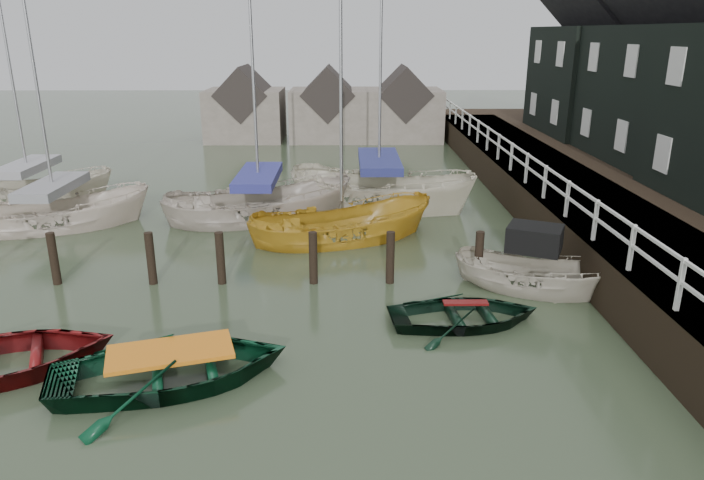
{
  "coord_description": "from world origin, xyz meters",
  "views": [
    {
      "loc": [
        2.07,
        -12.26,
        6.27
      ],
      "look_at": [
        2.2,
        2.36,
        1.4
      ],
      "focal_mm": 32.0,
      "sensor_mm": 36.0,
      "label": 1
    }
  ],
  "objects_px": {
    "rowboat_dkgreen": "(464,323)",
    "sailboat_b": "(260,218)",
    "rowboat_green": "(173,382)",
    "sailboat_d": "(379,204)",
    "sailboat_e": "(32,201)",
    "sailboat_a": "(58,225)",
    "motorboat": "(532,286)",
    "sailboat_c": "(342,239)"
  },
  "relations": [
    {
      "from": "rowboat_dkgreen",
      "to": "sailboat_b",
      "type": "distance_m",
      "value": 10.09
    },
    {
      "from": "rowboat_green",
      "to": "sailboat_d",
      "type": "xyz_separation_m",
      "value": [
        4.49,
        12.63,
        0.06
      ]
    },
    {
      "from": "rowboat_dkgreen",
      "to": "sailboat_e",
      "type": "xyz_separation_m",
      "value": [
        -14.77,
        10.62,
        0.06
      ]
    },
    {
      "from": "sailboat_a",
      "to": "sailboat_e",
      "type": "relative_size",
      "value": 1.02
    },
    {
      "from": "rowboat_green",
      "to": "sailboat_b",
      "type": "height_order",
      "value": "sailboat_b"
    },
    {
      "from": "rowboat_dkgreen",
      "to": "sailboat_e",
      "type": "bearing_deg",
      "value": 47.91
    },
    {
      "from": "motorboat",
      "to": "sailboat_d",
      "type": "xyz_separation_m",
      "value": [
        -3.51,
        8.25,
        -0.05
      ]
    },
    {
      "from": "sailboat_b",
      "to": "sailboat_c",
      "type": "relative_size",
      "value": 1.08
    },
    {
      "from": "rowboat_dkgreen",
      "to": "motorboat",
      "type": "distance_m",
      "value": 2.81
    },
    {
      "from": "sailboat_c",
      "to": "sailboat_d",
      "type": "xyz_separation_m",
      "value": [
        1.37,
        4.09,
        0.05
      ]
    },
    {
      "from": "rowboat_green",
      "to": "sailboat_c",
      "type": "height_order",
      "value": "sailboat_c"
    },
    {
      "from": "sailboat_a",
      "to": "sailboat_c",
      "type": "relative_size",
      "value": 0.99
    },
    {
      "from": "rowboat_dkgreen",
      "to": "sailboat_d",
      "type": "relative_size",
      "value": 0.28
    },
    {
      "from": "motorboat",
      "to": "sailboat_b",
      "type": "xyz_separation_m",
      "value": [
        -7.77,
        6.43,
        -0.04
      ]
    },
    {
      "from": "rowboat_dkgreen",
      "to": "sailboat_a",
      "type": "xyz_separation_m",
      "value": [
        -12.38,
        7.45,
        0.06
      ]
    },
    {
      "from": "rowboat_green",
      "to": "sailboat_d",
      "type": "bearing_deg",
      "value": -36.43
    },
    {
      "from": "rowboat_green",
      "to": "sailboat_b",
      "type": "distance_m",
      "value": 10.8
    },
    {
      "from": "rowboat_dkgreen",
      "to": "sailboat_a",
      "type": "bearing_deg",
      "value": 52.62
    },
    {
      "from": "rowboat_dkgreen",
      "to": "sailboat_e",
      "type": "distance_m",
      "value": 18.19
    },
    {
      "from": "rowboat_green",
      "to": "sailboat_b",
      "type": "xyz_separation_m",
      "value": [
        0.23,
        10.8,
        0.06
      ]
    },
    {
      "from": "sailboat_b",
      "to": "sailboat_e",
      "type": "relative_size",
      "value": 1.11
    },
    {
      "from": "rowboat_dkgreen",
      "to": "sailboat_b",
      "type": "relative_size",
      "value": 0.3
    },
    {
      "from": "sailboat_a",
      "to": "sailboat_e",
      "type": "height_order",
      "value": "sailboat_a"
    },
    {
      "from": "rowboat_dkgreen",
      "to": "sailboat_b",
      "type": "bearing_deg",
      "value": 28.05
    },
    {
      "from": "motorboat",
      "to": "sailboat_d",
      "type": "bearing_deg",
      "value": 47.76
    },
    {
      "from": "sailboat_d",
      "to": "sailboat_c",
      "type": "bearing_deg",
      "value": -173.78
    },
    {
      "from": "rowboat_green",
      "to": "sailboat_d",
      "type": "height_order",
      "value": "sailboat_d"
    },
    {
      "from": "sailboat_c",
      "to": "sailboat_a",
      "type": "bearing_deg",
      "value": 64.04
    },
    {
      "from": "sailboat_b",
      "to": "sailboat_c",
      "type": "bearing_deg",
      "value": -145.15
    },
    {
      "from": "sailboat_a",
      "to": "sailboat_b",
      "type": "bearing_deg",
      "value": -103.25
    },
    {
      "from": "rowboat_green",
      "to": "sailboat_a",
      "type": "relative_size",
      "value": 0.42
    },
    {
      "from": "sailboat_b",
      "to": "sailboat_d",
      "type": "xyz_separation_m",
      "value": [
        4.26,
        1.83,
        -0.0
      ]
    },
    {
      "from": "rowboat_green",
      "to": "motorboat",
      "type": "relative_size",
      "value": 1.0
    },
    {
      "from": "sailboat_d",
      "to": "sailboat_e",
      "type": "bearing_deg",
      "value": 112.75
    },
    {
      "from": "sailboat_a",
      "to": "motorboat",
      "type": "bearing_deg",
      "value": -131.74
    },
    {
      "from": "rowboat_dkgreen",
      "to": "sailboat_b",
      "type": "xyz_separation_m",
      "value": [
        -5.7,
        8.33,
        0.06
      ]
    },
    {
      "from": "sailboat_a",
      "to": "sailboat_c",
      "type": "bearing_deg",
      "value": -118.94
    },
    {
      "from": "rowboat_dkgreen",
      "to": "rowboat_green",
      "type": "bearing_deg",
      "value": 106.29
    },
    {
      "from": "rowboat_dkgreen",
      "to": "sailboat_a",
      "type": "relative_size",
      "value": 0.33
    },
    {
      "from": "sailboat_a",
      "to": "rowboat_dkgreen",
      "type": "bearing_deg",
      "value": -141.76
    },
    {
      "from": "rowboat_dkgreen",
      "to": "sailboat_d",
      "type": "xyz_separation_m",
      "value": [
        -1.44,
        10.15,
        0.06
      ]
    },
    {
      "from": "rowboat_dkgreen",
      "to": "motorboat",
      "type": "relative_size",
      "value": 0.78
    }
  ]
}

